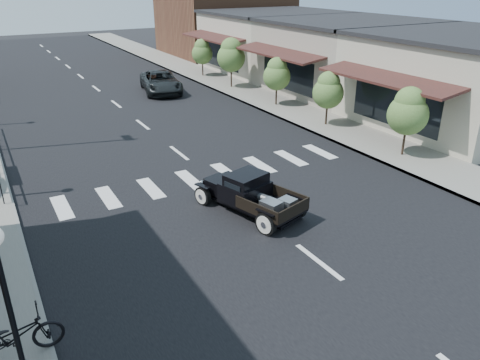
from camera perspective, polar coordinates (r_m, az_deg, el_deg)
ground at (r=15.49m, az=2.66°, el=-4.63°), size 120.00×120.00×0.00m
road at (r=28.45m, az=-13.74°, el=8.08°), size 14.00×80.00×0.02m
road_markings at (r=23.87m, az=-10.23°, el=5.40°), size 12.00×60.00×0.06m
sidewalk_right at (r=31.71m, az=1.29°, el=10.44°), size 3.00×80.00×0.15m
storefront_near at (r=27.66m, az=25.71°, el=10.80°), size 10.00×9.00×4.50m
storefront_mid at (r=33.54m, az=13.06°, el=14.38°), size 10.00×9.00×4.50m
storefront_far at (r=40.58m, az=4.27°, el=16.42°), size 10.00×9.00×4.50m
far_building_right at (r=49.27m, az=-1.97°, el=19.21°), size 11.00×10.00×7.00m
lamp_post_a at (r=9.20m, az=-26.12°, el=-14.61°), size 0.36×0.36×3.70m
small_tree_a at (r=21.25m, az=19.64°, el=6.59°), size 1.72×1.72×2.86m
small_tree_b at (r=24.86m, az=10.63°, el=9.66°), size 1.60×1.60×2.66m
small_tree_c at (r=28.53m, az=4.49°, el=11.82°), size 1.62×1.62×2.71m
small_tree_d at (r=33.24m, az=-1.08°, el=14.02°), size 1.93×1.93×3.22m
small_tree_e at (r=37.40m, az=-4.62°, el=14.61°), size 1.60×1.60×2.66m
hotrod_pickup at (r=15.54m, az=1.23°, el=-1.65°), size 2.91×4.35×1.38m
second_car at (r=32.76m, az=-9.63°, el=11.67°), size 3.28×5.40×1.40m
motorcycle at (r=10.94m, az=-25.84°, el=-16.83°), size 1.93×0.73×1.00m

